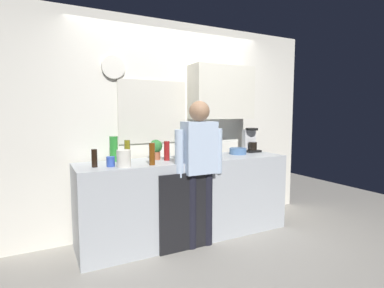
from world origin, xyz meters
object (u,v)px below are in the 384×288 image
at_px(bottle_amber_beer, 152,154).
at_px(cup_blue_mug, 111,162).
at_px(bottle_red_vinegar, 167,151).
at_px(dish_soap, 187,152).
at_px(cup_white_mug, 179,153).
at_px(bottle_dark_sauce, 94,158).
at_px(bottle_olive_oil, 127,152).
at_px(person_at_sink, 199,161).
at_px(bottle_clear_soda, 114,149).
at_px(coffee_maker, 250,141).
at_px(potted_plant, 156,148).
at_px(mixing_bowl, 238,151).
at_px(storage_canister, 124,158).

xyz_separation_m(bottle_amber_beer, cup_blue_mug, (-0.40, 0.10, -0.07)).
distance_m(bottle_red_vinegar, dish_soap, 0.26).
bearing_deg(cup_blue_mug, cup_white_mug, 20.16).
relative_size(bottle_dark_sauce, bottle_olive_oil, 0.72).
bearing_deg(person_at_sink, bottle_amber_beer, 177.26).
height_order(bottle_clear_soda, cup_white_mug, bottle_clear_soda).
bearing_deg(bottle_dark_sauce, dish_soap, 4.76).
relative_size(coffee_maker, bottle_amber_beer, 1.43).
bearing_deg(bottle_red_vinegar, bottle_amber_beer, -140.23).
bearing_deg(bottle_dark_sauce, cup_white_mug, 15.57).
distance_m(coffee_maker, cup_white_mug, 1.08).
height_order(potted_plant, person_at_sink, person_at_sink).
distance_m(bottle_red_vinegar, bottle_dark_sauce, 0.80).
height_order(mixing_bowl, potted_plant, potted_plant).
relative_size(bottle_amber_beer, mixing_bowl, 1.05).
xyz_separation_m(cup_blue_mug, storage_canister, (0.11, -0.08, 0.04)).
relative_size(cup_white_mug, dish_soap, 0.53).
distance_m(mixing_bowl, person_at_sink, 0.86).
height_order(bottle_clear_soda, dish_soap, bottle_clear_soda).
distance_m(cup_white_mug, storage_canister, 0.90).
distance_m(bottle_amber_beer, bottle_olive_oil, 0.29).
bearing_deg(bottle_red_vinegar, person_at_sink, -50.39).
distance_m(coffee_maker, bottle_olive_oil, 1.79).
height_order(bottle_red_vinegar, bottle_clear_soda, bottle_clear_soda).
xyz_separation_m(coffee_maker, person_at_sink, (-1.08, -0.49, -0.13)).
relative_size(bottle_amber_beer, bottle_clear_soda, 0.82).
bearing_deg(dish_soap, bottle_dark_sauce, -175.24).
distance_m(bottle_dark_sauce, storage_canister, 0.29).
height_order(bottle_olive_oil, bottle_clear_soda, bottle_clear_soda).
bearing_deg(bottle_dark_sauce, bottle_red_vinegar, 4.65).
relative_size(coffee_maker, potted_plant, 1.43).
bearing_deg(mixing_bowl, bottle_amber_beer, -168.12).
relative_size(bottle_red_vinegar, cup_white_mug, 2.32).
bearing_deg(storage_canister, bottle_clear_soda, 91.04).
height_order(coffee_maker, dish_soap, coffee_maker).
bearing_deg(bottle_clear_soda, bottle_red_vinegar, -21.12).
bearing_deg(bottle_olive_oil, cup_blue_mug, -152.03).
height_order(bottle_amber_beer, bottle_clear_soda, bottle_clear_soda).
bearing_deg(bottle_clear_soda, storage_canister, -88.96).
height_order(bottle_amber_beer, mixing_bowl, bottle_amber_beer).
distance_m(coffee_maker, bottle_clear_soda, 1.87).
bearing_deg(storage_canister, bottle_olive_oil, 64.63).
xyz_separation_m(coffee_maker, potted_plant, (-1.41, -0.06, -0.01)).
bearing_deg(dish_soap, bottle_amber_beer, -155.62).
relative_size(bottle_dark_sauce, bottle_clear_soda, 0.64).
distance_m(mixing_bowl, storage_canister, 1.59).
relative_size(bottle_amber_beer, dish_soap, 1.28).
distance_m(bottle_dark_sauce, cup_white_mug, 1.10).
height_order(mixing_bowl, person_at_sink, person_at_sink).
xyz_separation_m(bottle_clear_soda, storage_canister, (0.01, -0.39, -0.05)).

